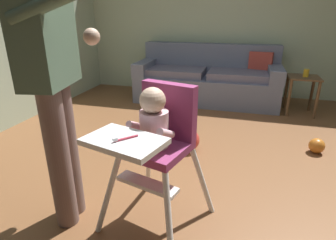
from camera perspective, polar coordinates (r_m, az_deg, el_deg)
The scene contains 9 objects.
ground at distance 2.61m, azimuth 5.70°, elevation -10.68°, with size 6.33×6.85×0.10m, color brown.
wall_far at distance 4.86m, azimuth 12.16°, elevation 20.04°, with size 5.53×0.06×2.52m, color #B5C9A9.
couch at distance 4.47m, azimuth 8.12°, elevation 8.17°, with size 2.17×0.86×0.86m.
high_chair at distance 1.66m, azimuth -2.42°, elevation -2.69°, with size 0.74×0.83×0.94m.
adult_standing at distance 1.74m, azimuth -22.60°, elevation 7.78°, with size 0.57×0.50×1.70m.
toy_ball at distance 3.17m, azimuth 28.18°, elevation -4.67°, with size 0.15×0.15×0.15m, color orange.
toy_ball_second at distance 2.84m, azimuth 4.26°, elevation -4.08°, with size 0.22×0.22×0.22m, color #D13D33.
side_table at distance 4.21m, azimuth 25.81°, elevation 6.15°, with size 0.40×0.40×0.52m.
sippy_cup at distance 4.18m, azimuth 26.46°, elevation 8.63°, with size 0.07×0.07×0.10m, color gold.
Camera 1 is at (0.34, -2.19, 1.32)m, focal length 29.74 mm.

